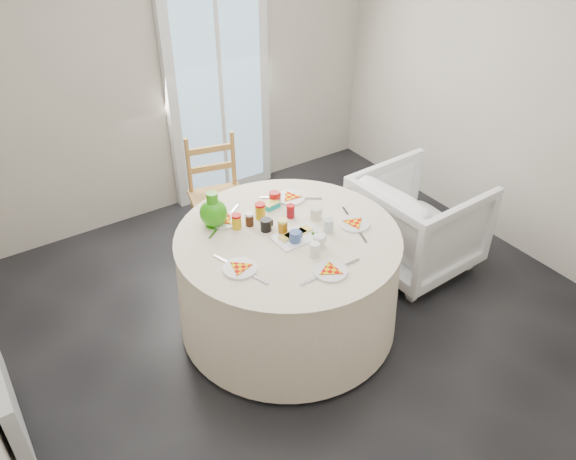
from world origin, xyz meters
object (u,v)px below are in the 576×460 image
radiator (1,384)px  wooden_chair (219,199)px  armchair (417,222)px  green_pitcher (213,211)px  table (288,281)px

radiator → wooden_chair: (1.86, 0.94, 0.09)m
radiator → wooden_chair: size_ratio=1.03×
wooden_chair → armchair: 1.60m
radiator → armchair: bearing=-2.4°
green_pitcher → armchair: bearing=-17.8°
table → wooden_chair: size_ratio=1.57×
table → armchair: armchair is taller
radiator → green_pitcher: size_ratio=4.18×
armchair → green_pitcher: 1.69m
wooden_chair → green_pitcher: 0.90m
radiator → wooden_chair: wooden_chair is taller
table → armchair: size_ratio=1.75×
wooden_chair → green_pitcher: bearing=-104.8°
wooden_chair → green_pitcher: size_ratio=4.05×
table → armchair: 1.24m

